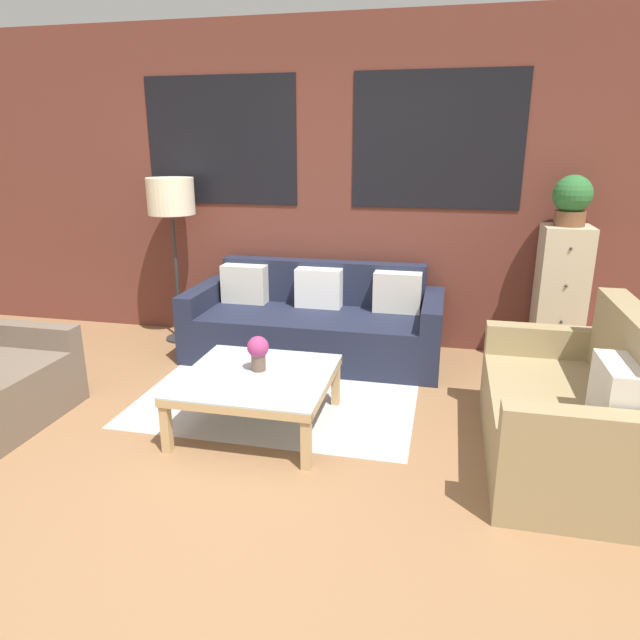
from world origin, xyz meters
The scene contains 10 objects.
ground_plane centered at (0.00, 0.00, 0.00)m, with size 16.00×16.00×0.00m, color #8E6642.
wall_back_brick centered at (0.00, 2.44, 1.41)m, with size 8.40×0.09×2.80m.
rug centered at (-0.05, 1.19, 0.00)m, with size 1.98×1.73×0.00m.
couch_dark centered at (0.01, 1.95, 0.28)m, with size 2.15×0.88×0.78m.
settee_vintage centered at (1.84, 0.55, 0.31)m, with size 0.80×1.43×0.92m.
coffee_table centered at (-0.05, 0.59, 0.32)m, with size 0.94×0.94×0.37m.
floor_lamp centered at (-1.32, 2.09, 1.29)m, with size 0.41×0.41×1.49m.
drawer_cabinet centered at (2.01, 2.17, 0.58)m, with size 0.37×0.40×1.16m.
potted_plant centered at (2.01, 2.17, 1.37)m, with size 0.29×0.29×0.39m.
flower_vase centered at (-0.06, 0.65, 0.50)m, with size 0.14×0.14×0.23m.
Camera 1 is at (1.09, -2.62, 1.78)m, focal length 32.00 mm.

